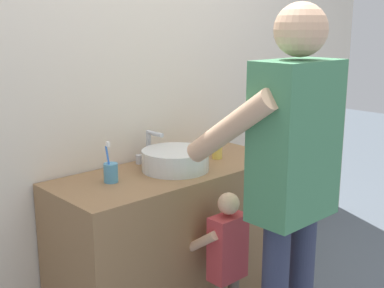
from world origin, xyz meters
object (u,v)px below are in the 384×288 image
Objects in this scene: adult_parent at (291,164)px; child_toddler at (226,256)px; toothbrush_cup at (111,172)px; soap_bottle at (217,147)px.

child_toddler is at bearing 100.75° from adult_parent.
child_toddler is (0.37, -0.44, -0.41)m from toothbrush_cup.
child_toddler is at bearing -129.77° from soap_bottle.
toothbrush_cup is 0.71m from child_toddler.
soap_bottle is at bearing 69.33° from adult_parent.
toothbrush_cup is at bearing 130.13° from child_toddler.
soap_bottle is 0.20× the size of child_toddler.
soap_bottle reaches higher than child_toddler.
soap_bottle is 0.10× the size of adult_parent.
adult_parent is at bearing -79.25° from child_toddler.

